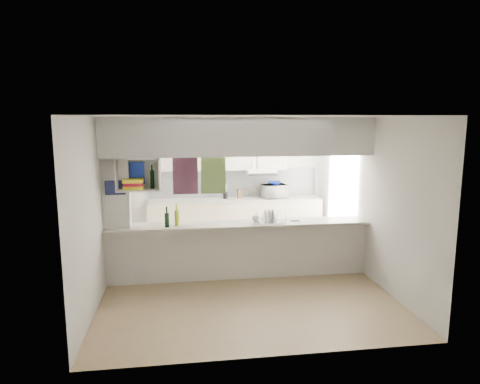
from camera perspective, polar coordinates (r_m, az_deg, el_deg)
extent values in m
plane|color=tan|center=(7.15, -0.03, -11.31)|extent=(4.80, 4.80, 0.00)
plane|color=white|center=(6.68, -0.03, 10.01)|extent=(4.80, 4.80, 0.00)
plane|color=silver|center=(9.15, -2.12, 1.74)|extent=(4.20, 0.00, 4.20)
plane|color=silver|center=(6.83, -17.76, -1.43)|extent=(0.00, 4.80, 4.80)
plane|color=silver|center=(7.38, 16.34, -0.56)|extent=(0.00, 4.80, 4.80)
cube|color=silver|center=(7.00, -0.03, -7.95)|extent=(4.20, 0.15, 0.88)
cube|color=beige|center=(6.88, -0.03, -4.30)|extent=(4.20, 0.50, 0.04)
cube|color=white|center=(6.68, -0.03, 7.44)|extent=(4.20, 0.50, 0.60)
cube|color=silver|center=(6.80, -16.10, -1.39)|extent=(0.40, 0.18, 2.60)
cube|color=#191E4C|center=(6.66, -16.31, 0.56)|extent=(0.30, 0.01, 0.22)
cube|color=white|center=(6.70, -16.22, -1.38)|extent=(0.30, 0.01, 0.24)
cube|color=#33162C|center=(6.89, -7.31, 2.25)|extent=(0.40, 0.02, 0.62)
cube|color=#186D53|center=(6.91, -3.57, 2.33)|extent=(0.40, 0.02, 0.62)
cube|color=white|center=(6.62, -13.31, 0.31)|extent=(0.65, 0.35, 0.02)
cube|color=white|center=(6.57, -13.47, 4.40)|extent=(0.65, 0.35, 0.02)
cube|color=white|center=(6.75, -13.26, 2.52)|extent=(0.65, 0.02, 0.50)
cube|color=white|center=(6.63, -16.08, 2.27)|extent=(0.02, 0.35, 0.50)
cube|color=white|center=(6.57, -10.67, 2.42)|extent=(0.02, 0.35, 0.50)
cube|color=yellow|center=(6.63, -14.01, 0.61)|extent=(0.30, 0.24, 0.05)
cube|color=red|center=(6.62, -14.02, 1.04)|extent=(0.28, 0.22, 0.05)
cube|color=yellow|center=(6.61, -14.04, 1.47)|extent=(0.30, 0.24, 0.05)
cube|color=navy|center=(6.72, -13.71, 2.47)|extent=(0.26, 0.02, 0.34)
cylinder|color=black|center=(6.59, -11.62, 1.66)|extent=(0.06, 0.06, 0.28)
cube|color=beige|center=(9.03, -0.63, -3.85)|extent=(3.60, 0.60, 0.90)
cube|color=beige|center=(8.94, -0.63, -1.01)|extent=(3.60, 0.63, 0.03)
cube|color=silver|center=(9.16, -0.87, 1.25)|extent=(3.60, 0.03, 0.60)
cube|color=beige|center=(8.92, -2.03, 5.28)|extent=(2.62, 0.34, 0.72)
cube|color=white|center=(9.00, 2.79, 2.75)|extent=(0.60, 0.46, 0.12)
cube|color=silver|center=(8.78, 3.07, 2.35)|extent=(0.60, 0.02, 0.05)
imported|color=white|center=(9.06, 4.67, 0.11)|extent=(0.57, 0.43, 0.28)
imported|color=navy|center=(9.03, 4.62, 1.18)|extent=(0.26, 0.26, 0.06)
cube|color=silver|center=(6.93, 4.21, -3.98)|extent=(0.42, 0.32, 0.01)
cylinder|color=white|center=(6.88, 3.42, -3.14)|extent=(0.02, 0.20, 0.20)
cylinder|color=white|center=(6.90, 3.90, -3.12)|extent=(0.02, 0.20, 0.20)
cylinder|color=white|center=(6.91, 4.39, -3.10)|extent=(0.02, 0.20, 0.20)
imported|color=white|center=(6.88, 2.10, -3.61)|extent=(0.13, 0.13, 0.09)
cylinder|color=black|center=(6.68, -9.72, -3.71)|extent=(0.07, 0.07, 0.22)
cylinder|color=black|center=(6.64, -9.76, -2.36)|extent=(0.03, 0.03, 0.10)
cylinder|color=olive|center=(6.75, -8.43, -3.46)|extent=(0.07, 0.07, 0.24)
cylinder|color=olive|center=(6.72, -8.46, -2.06)|extent=(0.03, 0.03, 0.10)
cylinder|color=silver|center=(7.03, 4.46, -3.52)|extent=(0.16, 0.16, 0.08)
cube|color=black|center=(7.06, 7.36, -3.81)|extent=(0.14, 0.07, 0.01)
cylinder|color=black|center=(8.95, -1.97, -0.45)|extent=(0.10, 0.10, 0.14)
cube|color=#4C321A|center=(9.01, -0.05, -0.21)|extent=(0.11, 0.09, 0.19)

